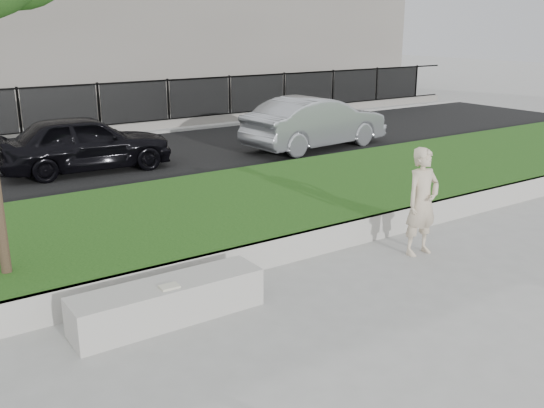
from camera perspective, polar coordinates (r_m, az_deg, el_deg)
ground at (r=7.57m, az=2.97°, el=-8.77°), size 90.00×90.00×0.00m
grass_bank at (r=9.88m, az=-7.55°, el=-1.46°), size 34.00×4.00×0.40m
grass_kerb at (r=8.27m, az=-1.37°, el=-4.97°), size 34.00×0.08×0.40m
street at (r=14.89m, az=-17.17°, el=3.38°), size 34.00×7.00×0.04m
far_pavement at (r=19.16m, az=-21.29°, el=5.94°), size 34.00×3.00×0.12m
iron_fence at (r=18.12m, az=-20.70°, el=7.00°), size 32.00×0.30×1.50m
stone_bench at (r=7.04m, az=-9.70°, el=-9.01°), size 2.21×0.55×0.45m
man at (r=8.95m, az=13.95°, el=0.20°), size 0.59×0.40×1.58m
book at (r=6.82m, az=-9.65°, el=-7.67°), size 0.21×0.16×0.02m
car_dark at (r=14.24m, az=-17.17°, el=5.53°), size 3.86×1.77×1.28m
car_silver at (r=16.27m, az=4.13°, el=7.67°), size 4.26×1.85×1.36m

